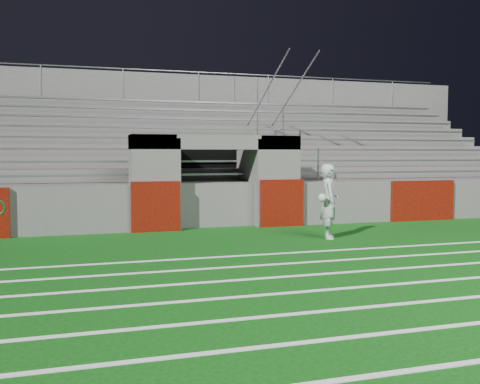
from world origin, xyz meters
name	(u,v)px	position (x,y,z in m)	size (l,w,h in m)	color
ground	(255,246)	(0.00, 0.00, 0.00)	(90.00, 90.00, 0.00)	#0B430C
field_markings	(373,307)	(0.00, -5.00, 0.01)	(28.00, 8.09, 0.01)	white
stadium_structure	(185,170)	(0.00, 7.97, 1.49)	(26.00, 8.48, 5.42)	#555351
goalkeeper_with_ball	(329,201)	(2.10, 0.55, 0.92)	(0.73, 0.78, 1.83)	#AFB4B9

